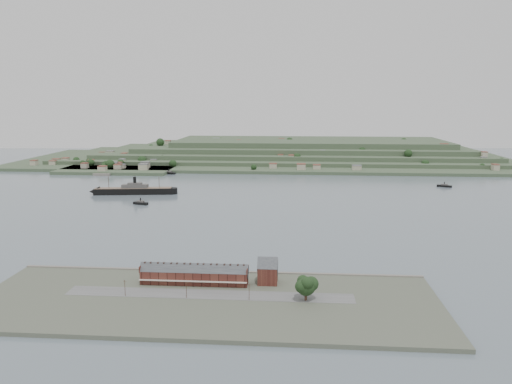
# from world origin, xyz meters

# --- Properties ---
(ground) EXTENTS (1400.00, 1400.00, 0.00)m
(ground) POSITION_xyz_m (0.00, 0.00, 0.00)
(ground) COLOR slate
(ground) RESTS_ON ground
(near_shore) EXTENTS (220.00, 80.00, 2.60)m
(near_shore) POSITION_xyz_m (0.00, -186.75, 1.01)
(near_shore) COLOR #4C5142
(near_shore) RESTS_ON ground
(terrace_row) EXTENTS (55.60, 9.80, 11.07)m
(terrace_row) POSITION_xyz_m (-10.00, -168.02, 6.84)
(terrace_row) COLOR #491F1A
(terrace_row) RESTS_ON ground
(gabled_building) EXTENTS (10.40, 10.18, 14.09)m
(gabled_building) POSITION_xyz_m (27.50, -164.00, 8.19)
(gabled_building) COLOR #491F1A
(gabled_building) RESTS_ON ground
(far_peninsula) EXTENTS (760.00, 309.00, 30.00)m
(far_peninsula) POSITION_xyz_m (27.91, 393.10, 11.88)
(far_peninsula) COLOR #32472F
(far_peninsula) RESTS_ON ground
(steamship) EXTENTS (89.66, 21.65, 21.55)m
(steamship) POSITION_xyz_m (-126.05, 82.20, 3.98)
(steamship) COLOR black
(steamship) RESTS_ON ground
(tugboat) EXTENTS (14.74, 7.80, 6.41)m
(tugboat) POSITION_xyz_m (-100.81, 32.28, 1.56)
(tugboat) COLOR black
(tugboat) RESTS_ON ground
(ferry_west) EXTENTS (19.34, 11.43, 7.01)m
(ferry_west) POSITION_xyz_m (-123.56, 225.00, 1.69)
(ferry_west) COLOR black
(ferry_west) RESTS_ON ground
(ferry_east) EXTENTS (16.13, 10.46, 5.90)m
(ferry_east) POSITION_xyz_m (206.66, 151.18, 1.42)
(ferry_east) COLOR black
(ferry_east) RESTS_ON ground
(fig_tree) EXTENTS (11.14, 9.65, 12.43)m
(fig_tree) POSITION_xyz_m (46.93, -185.91, 9.59)
(fig_tree) COLOR #40291D
(fig_tree) RESTS_ON ground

